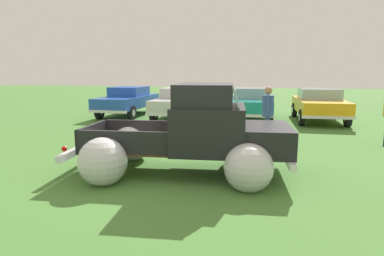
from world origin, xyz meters
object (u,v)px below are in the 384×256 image
(show_car_3, at_px, (319,103))
(lane_cone_0, at_px, (196,139))
(vintage_pickup_truck, at_px, (197,139))
(show_car_1, at_px, (181,102))
(lane_cone_1, at_px, (135,137))
(spectator_0, at_px, (268,111))
(show_car_2, at_px, (250,102))
(show_car_0, at_px, (128,100))

(show_car_3, height_order, lane_cone_0, show_car_3)
(vintage_pickup_truck, height_order, show_car_1, vintage_pickup_truck)
(lane_cone_0, bearing_deg, lane_cone_1, -176.94)
(spectator_0, bearing_deg, show_car_1, 129.49)
(show_car_3, bearing_deg, spectator_0, -24.37)
(show_car_2, xyz_separation_m, lane_cone_0, (-1.01, -6.61, -0.47))
(show_car_0, relative_size, lane_cone_0, 7.15)
(vintage_pickup_truck, xyz_separation_m, lane_cone_1, (-2.29, 1.97, -0.45))
(show_car_2, distance_m, lane_cone_1, 7.28)
(show_car_0, relative_size, show_car_1, 1.04)
(show_car_1, relative_size, show_car_3, 0.99)
(lane_cone_0, bearing_deg, spectator_0, 34.81)
(lane_cone_1, bearing_deg, lane_cone_0, 3.06)
(show_car_2, xyz_separation_m, show_car_3, (2.99, 0.07, 0.00))
(show_car_2, bearing_deg, vintage_pickup_truck, -8.94)
(show_car_1, distance_m, spectator_0, 6.14)
(show_car_0, bearing_deg, spectator_0, 52.83)
(show_car_0, distance_m, show_car_1, 2.92)
(show_car_0, relative_size, spectator_0, 2.60)
(vintage_pickup_truck, xyz_separation_m, show_car_1, (-2.63, 8.03, 0.03))
(vintage_pickup_truck, distance_m, show_car_2, 8.69)
(show_car_0, bearing_deg, show_car_2, 91.11)
(show_car_1, height_order, spectator_0, spectator_0)
(show_car_0, xyz_separation_m, show_car_3, (9.01, 0.27, 0.00))
(lane_cone_0, bearing_deg, show_car_0, 127.95)
(show_car_2, bearing_deg, lane_cone_0, -14.36)
(vintage_pickup_truck, relative_size, show_car_1, 1.11)
(show_car_0, bearing_deg, lane_cone_0, 37.17)
(spectator_0, distance_m, lane_cone_0, 2.42)
(vintage_pickup_truck, height_order, lane_cone_1, vintage_pickup_truck)
(show_car_3, bearing_deg, vintage_pickup_truck, -24.70)
(vintage_pickup_truck, height_order, spectator_0, vintage_pickup_truck)
(vintage_pickup_truck, xyz_separation_m, spectator_0, (1.39, 3.39, 0.23))
(show_car_2, bearing_deg, show_car_1, -84.02)
(lane_cone_0, bearing_deg, show_car_2, 81.30)
(spectator_0, xyz_separation_m, lane_cone_1, (-3.68, -1.42, -0.68))
(spectator_0, height_order, lane_cone_0, spectator_0)
(show_car_1, relative_size, spectator_0, 2.49)
(show_car_3, bearing_deg, show_car_2, -91.64)
(show_car_3, distance_m, spectator_0, 5.76)
(vintage_pickup_truck, xyz_separation_m, lane_cone_0, (-0.51, 2.07, -0.45))
(show_car_1, distance_m, show_car_3, 6.16)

